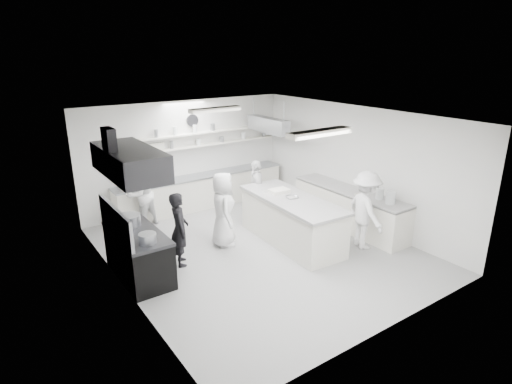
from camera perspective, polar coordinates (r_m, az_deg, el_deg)
floor at (r=9.62m, az=0.36°, el=-7.86°), size 6.00×7.00×0.02m
ceiling at (r=8.70m, az=0.40°, el=10.24°), size 6.00×7.00×0.02m
wall_back at (r=11.97m, az=-9.35°, el=4.95°), size 6.00×0.04×3.00m
wall_front at (r=6.69m, az=18.02°, el=-6.87°), size 6.00×0.04×3.00m
wall_left at (r=7.81m, az=-17.95°, el=-3.15°), size 0.04×7.00×3.00m
wall_right at (r=10.98m, az=13.31°, el=3.45°), size 0.04×7.00×3.00m
stove at (r=8.69m, az=-15.54°, el=-8.25°), size 0.80×1.80×0.90m
exhaust_hood at (r=8.04m, az=-16.70°, el=3.95°), size 0.85×2.00×0.50m
back_counter at (r=12.13m, az=-7.20°, el=0.11°), size 5.00×0.60×0.92m
shelf_lower at (r=12.11m, az=-6.14°, el=6.46°), size 4.20×0.26×0.04m
shelf_upper at (r=12.05m, az=-6.20°, el=8.09°), size 4.20×0.26×0.04m
pass_through_window at (r=11.49m, az=-15.14°, el=3.71°), size 1.30×0.04×1.00m
wall_clock at (r=11.84m, az=-8.62°, el=9.52°), size 0.32×0.05×0.32m
right_counter at (r=10.92m, az=12.44°, el=-2.26°), size 0.74×3.30×0.94m
pot_rack at (r=11.89m, az=1.62°, el=9.03°), size 0.30×1.60×0.40m
light_fixture_front at (r=7.34m, az=8.60°, el=7.91°), size 1.30×0.25×0.10m
light_fixture_rear at (r=10.22m, az=-5.53°, el=11.01°), size 1.30×0.25×0.10m
prep_island at (r=9.85m, az=4.82°, el=-3.92°), size 1.19×2.84×1.03m
stove_pot at (r=8.77m, az=-16.69°, el=-3.84°), size 0.44×0.44×0.27m
cook_stove at (r=8.85m, az=-10.29°, el=-4.95°), size 0.54×0.66×1.57m
cook_back at (r=10.95m, az=-15.30°, el=-0.26°), size 1.01×0.90×1.72m
cook_island_left at (r=9.58m, az=-4.45°, el=-2.35°), size 0.81×0.98×1.72m
cook_island_right at (r=11.01m, az=0.01°, el=0.23°), size 0.75×1.02×1.61m
cook_right at (r=9.72m, az=14.55°, el=-2.39°), size 0.96×1.29×1.79m
bowl_island_a at (r=9.71m, az=4.88°, el=-0.80°), size 0.36×0.36×0.07m
bowl_island_b at (r=10.03m, az=1.44°, el=-0.13°), size 0.21×0.21×0.06m
bowl_right at (r=10.39m, az=13.88°, el=-0.51°), size 0.29×0.29×0.06m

